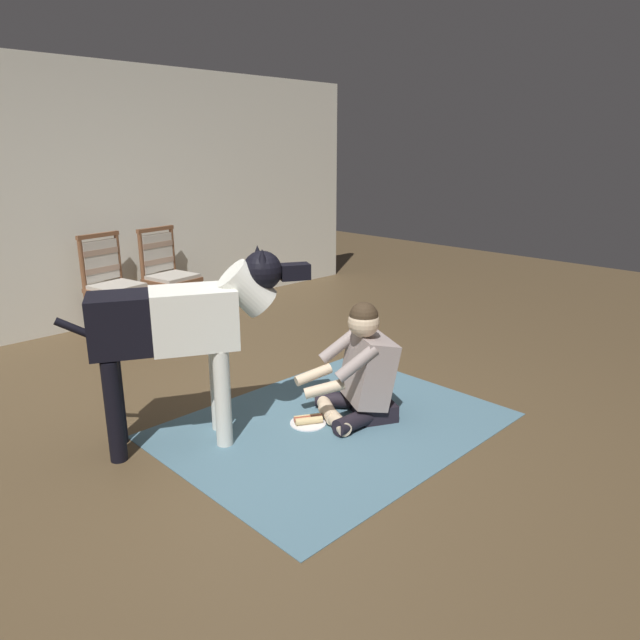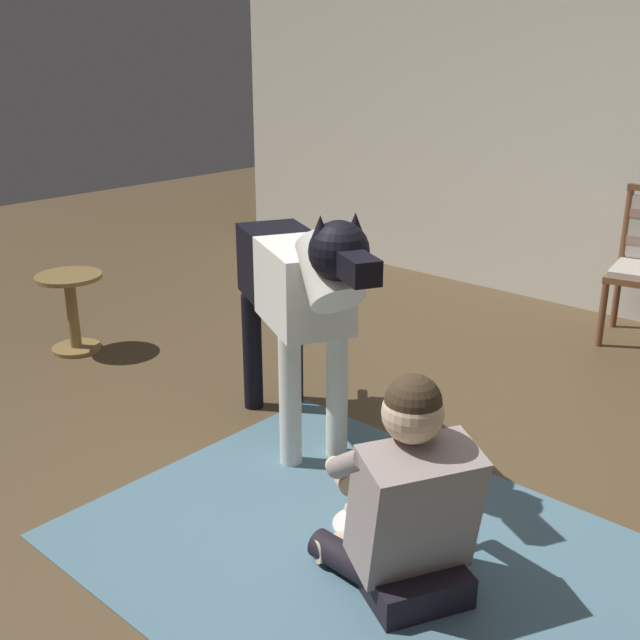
{
  "view_description": "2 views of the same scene",
  "coord_description": "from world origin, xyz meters",
  "px_view_note": "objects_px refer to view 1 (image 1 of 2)",
  "views": [
    {
      "loc": [
        -2.23,
        -2.58,
        1.79
      ],
      "look_at": [
        0.2,
        -0.12,
        0.75
      ],
      "focal_mm": 32.43,
      "sensor_mm": 36.0,
      "label": 1
    },
    {
      "loc": [
        1.84,
        -2.11,
        1.83
      ],
      "look_at": [
        -0.22,
        0.18,
        0.73
      ],
      "focal_mm": 43.52,
      "sensor_mm": 36.0,
      "label": 2
    }
  ],
  "objects_px": {
    "hot_dog_on_plate": "(308,421)",
    "large_dog": "(184,324)",
    "dining_chair_left_of_pair": "(110,279)",
    "person_sitting_on_floor": "(361,372)",
    "dining_chair_right_of_pair": "(166,269)"
  },
  "relations": [
    {
      "from": "large_dog",
      "to": "hot_dog_on_plate",
      "type": "xyz_separation_m",
      "value": [
        0.68,
        -0.36,
        -0.75
      ]
    },
    {
      "from": "large_dog",
      "to": "person_sitting_on_floor",
      "type": "bearing_deg",
      "value": -27.58
    },
    {
      "from": "large_dog",
      "to": "dining_chair_right_of_pair",
      "type": "bearing_deg",
      "value": 62.08
    },
    {
      "from": "dining_chair_left_of_pair",
      "to": "hot_dog_on_plate",
      "type": "xyz_separation_m",
      "value": [
        -0.03,
        -2.88,
        -0.52
      ]
    },
    {
      "from": "hot_dog_on_plate",
      "to": "dining_chair_left_of_pair",
      "type": "bearing_deg",
      "value": 89.37
    },
    {
      "from": "hot_dog_on_plate",
      "to": "large_dog",
      "type": "bearing_deg",
      "value": 152.42
    },
    {
      "from": "person_sitting_on_floor",
      "to": "hot_dog_on_plate",
      "type": "xyz_separation_m",
      "value": [
        -0.33,
        0.17,
        -0.31
      ]
    },
    {
      "from": "person_sitting_on_floor",
      "to": "hot_dog_on_plate",
      "type": "distance_m",
      "value": 0.49
    },
    {
      "from": "dining_chair_right_of_pair",
      "to": "hot_dog_on_plate",
      "type": "distance_m",
      "value": 2.99
    },
    {
      "from": "dining_chair_left_of_pair",
      "to": "hot_dog_on_plate",
      "type": "relative_size",
      "value": 4.01
    },
    {
      "from": "person_sitting_on_floor",
      "to": "large_dog",
      "type": "distance_m",
      "value": 1.22
    },
    {
      "from": "dining_chair_left_of_pair",
      "to": "large_dog",
      "type": "distance_m",
      "value": 2.63
    },
    {
      "from": "dining_chair_left_of_pair",
      "to": "large_dog",
      "type": "relative_size",
      "value": 0.72
    },
    {
      "from": "dining_chair_left_of_pair",
      "to": "large_dog",
      "type": "height_order",
      "value": "large_dog"
    },
    {
      "from": "dining_chair_left_of_pair",
      "to": "person_sitting_on_floor",
      "type": "relative_size",
      "value": 1.2
    }
  ]
}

